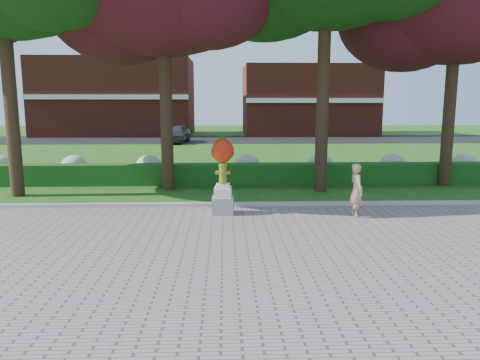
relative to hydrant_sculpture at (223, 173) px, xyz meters
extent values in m
plane|color=#244E13|center=(-0.01, -2.07, -1.21)|extent=(100.00, 100.00, 0.00)
cube|color=gray|center=(-0.01, -6.07, -1.19)|extent=(40.00, 14.00, 0.04)
cube|color=#ADADA5|center=(-0.01, 0.93, -1.13)|extent=(40.00, 0.18, 0.15)
cube|color=#113E12|center=(-0.01, 4.93, -0.81)|extent=(24.00, 0.70, 0.80)
ellipsoid|color=#A9B68B|center=(-6.01, 5.93, -0.66)|extent=(1.10, 1.10, 0.99)
ellipsoid|color=#A9B68B|center=(-3.01, 5.93, -0.66)|extent=(1.10, 1.10, 0.99)
ellipsoid|color=#A9B68B|center=(0.99, 5.93, -0.66)|extent=(1.10, 1.10, 0.99)
ellipsoid|color=#A9B68B|center=(3.99, 5.93, -0.66)|extent=(1.10, 1.10, 0.99)
ellipsoid|color=#A9B68B|center=(6.99, 5.93, -0.66)|extent=(1.10, 1.10, 0.99)
ellipsoid|color=#A9B68B|center=(9.99, 5.93, -0.66)|extent=(1.10, 1.10, 0.99)
cube|color=black|center=(-0.01, 25.93, -1.20)|extent=(50.00, 8.00, 0.02)
cube|color=maroon|center=(-10.01, 31.93, 2.29)|extent=(14.00, 8.00, 7.00)
cube|color=maroon|center=(7.99, 31.93, 1.99)|extent=(12.00, 8.00, 6.40)
cylinder|color=black|center=(-7.01, 2.93, 2.15)|extent=(0.44, 0.44, 6.72)
cylinder|color=black|center=(-2.01, 3.93, 1.87)|extent=(0.44, 0.44, 6.16)
ellipsoid|color=black|center=(-3.66, 4.81, 5.39)|extent=(5.28, 5.28, 4.22)
cylinder|color=black|center=(3.49, 3.43, 2.43)|extent=(0.44, 0.44, 7.28)
cylinder|color=black|center=(8.49, 4.43, 1.73)|extent=(0.44, 0.44, 5.88)
ellipsoid|color=black|center=(6.91, 5.27, 5.09)|extent=(5.04, 5.04, 4.03)
cube|color=gray|center=(0.00, 0.00, -0.93)|extent=(0.63, 0.63, 0.48)
cube|color=silver|center=(0.00, 0.00, -0.55)|extent=(0.51, 0.51, 0.27)
cube|color=silver|center=(0.00, 0.00, -0.37)|extent=(0.41, 0.41, 0.10)
cylinder|color=olive|center=(0.00, 0.00, -0.05)|extent=(0.21, 0.21, 0.54)
ellipsoid|color=olive|center=(0.00, 0.00, 0.22)|extent=(0.25, 0.25, 0.18)
cylinder|color=olive|center=(-0.15, 0.00, 0.01)|extent=(0.12, 0.11, 0.11)
cylinder|color=olive|center=(0.15, 0.00, 0.01)|extent=(0.12, 0.11, 0.11)
cylinder|color=olive|center=(0.00, -0.14, 0.01)|extent=(0.12, 0.12, 0.12)
cylinder|color=olive|center=(0.00, 0.00, 0.30)|extent=(0.08, 0.08, 0.05)
ellipsoid|color=#B72109|center=(0.00, 0.00, 0.63)|extent=(0.60, 0.54, 0.70)
ellipsoid|color=#B72109|center=(-0.17, 0.00, 0.61)|extent=(0.30, 0.30, 0.45)
ellipsoid|color=#B72109|center=(0.17, 0.00, 0.61)|extent=(0.30, 0.30, 0.45)
cylinder|color=#195413|center=(0.00, 0.00, 0.98)|extent=(0.10, 0.10, 0.12)
ellipsoid|color=#195413|center=(0.00, 0.00, 0.95)|extent=(0.23, 0.23, 0.08)
imported|color=tan|center=(3.67, -0.49, -0.43)|extent=(0.44, 0.59, 1.49)
imported|color=#3A3D41|center=(-3.64, 22.93, -0.50)|extent=(2.14, 4.25, 1.39)
camera|label=1|loc=(0.04, -12.98, 2.01)|focal=35.00mm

